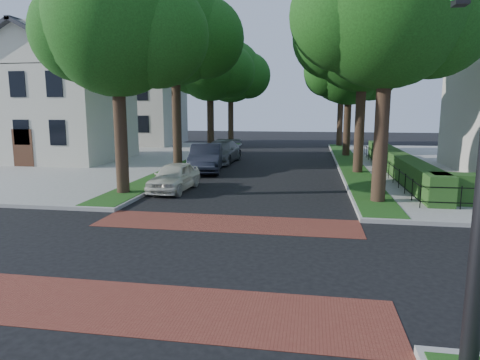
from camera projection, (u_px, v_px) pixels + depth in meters
name	position (u px, v px, depth m)	size (l,w,h in m)	color
ground	(204.00, 255.00, 11.51)	(120.00, 120.00, 0.00)	black
sidewalk_nw	(20.00, 158.00, 33.15)	(30.00, 30.00, 0.15)	gray
crosswalk_far	(227.00, 223.00, 14.62)	(9.00, 2.20, 0.01)	maroon
crosswalk_near	(164.00, 309.00, 8.40)	(9.00, 2.20, 0.01)	maroon
grass_strip_ne	(350.00, 163.00, 29.18)	(1.60, 29.80, 0.02)	#174012
grass_strip_nw	(197.00, 160.00, 30.94)	(1.60, 29.80, 0.02)	#174012
tree_right_near	(390.00, 9.00, 16.36)	(7.75, 6.67, 10.66)	black
tree_right_mid	(365.00, 34.00, 24.09)	(8.25, 7.09, 11.22)	black
tree_right_far	(351.00, 68.00, 32.99)	(7.25, 6.23, 9.74)	black
tree_right_back	(343.00, 73.00, 41.69)	(7.50, 6.45, 10.20)	black
tree_left_near	(120.00, 28.00, 18.20)	(7.50, 6.45, 10.20)	black
tree_left_mid	(178.00, 33.00, 25.81)	(8.00, 6.88, 11.48)	black
tree_left_far	(212.00, 67.00, 34.74)	(7.00, 6.02, 9.86)	black
tree_left_back	(232.00, 73.00, 43.46)	(7.75, 6.66, 10.44)	black
hedge_main_road	(397.00, 163.00, 24.72)	(1.00, 18.00, 1.20)	#1D4517
fence_main_road	(383.00, 165.00, 24.87)	(0.06, 18.00, 0.90)	black
house_left_near	(55.00, 92.00, 30.68)	(10.00, 9.00, 10.14)	beige
house_left_far	(134.00, 96.00, 44.29)	(10.00, 9.00, 10.14)	beige
traffic_signal	(476.00, 47.00, 5.64)	(2.17, 2.00, 8.00)	black
parked_car_front	(174.00, 177.00, 20.24)	(1.59, 3.94, 1.34)	silver
parked_car_middle	(206.00, 158.00, 26.25)	(1.81, 5.19, 1.71)	black
parked_car_rear	(221.00, 152.00, 30.54)	(2.18, 5.35, 1.55)	slate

